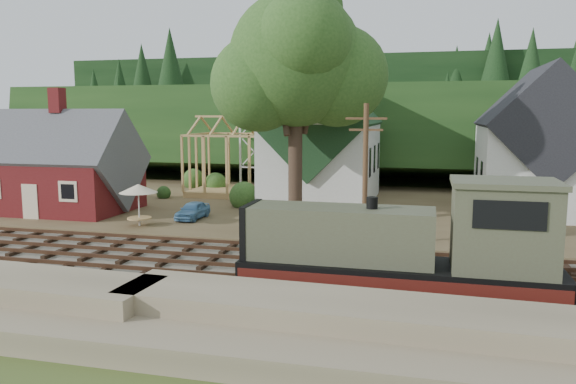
% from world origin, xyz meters
% --- Properties ---
extents(ground, '(140.00, 140.00, 0.00)m').
position_xyz_m(ground, '(0.00, 0.00, 0.00)').
color(ground, '#384C1E').
rests_on(ground, ground).
extents(embankment, '(64.00, 5.00, 1.60)m').
position_xyz_m(embankment, '(0.00, -8.50, 0.00)').
color(embankment, '#7F7259').
rests_on(embankment, ground).
extents(railroad_bed, '(64.00, 11.00, 0.16)m').
position_xyz_m(railroad_bed, '(0.00, 0.00, 0.08)').
color(railroad_bed, '#726B5B').
rests_on(railroad_bed, ground).
extents(village_flat, '(64.00, 26.00, 0.30)m').
position_xyz_m(village_flat, '(0.00, 18.00, 0.15)').
color(village_flat, brown).
rests_on(village_flat, ground).
extents(hillside, '(70.00, 28.96, 12.74)m').
position_xyz_m(hillside, '(0.00, 42.00, 0.00)').
color(hillside, '#1E3F19').
rests_on(hillside, ground).
extents(ridge, '(80.00, 20.00, 12.00)m').
position_xyz_m(ridge, '(0.00, 58.00, 0.00)').
color(ridge, black).
rests_on(ridge, ground).
extents(depot, '(10.80, 7.41, 9.00)m').
position_xyz_m(depot, '(-16.00, 11.00, 3.21)').
color(depot, '#591416').
rests_on(depot, village_flat).
extents(church, '(8.40, 15.17, 13.00)m').
position_xyz_m(church, '(2.00, 19.68, 5.18)').
color(church, silver).
rests_on(church, village_flat).
extents(farmhouse, '(8.40, 10.80, 10.60)m').
position_xyz_m(farmhouse, '(18.00, 19.00, 4.87)').
color(farmhouse, silver).
rests_on(farmhouse, village_flat).
extents(timber_frame, '(8.20, 6.20, 6.99)m').
position_xyz_m(timber_frame, '(-6.00, 22.00, 3.27)').
color(timber_frame, tan).
rests_on(timber_frame, village_flat).
extents(lattice_tower, '(3.20, 3.20, 12.12)m').
position_xyz_m(lattice_tower, '(-6.00, 28.00, 10.03)').
color(lattice_tower, silver).
rests_on(lattice_tower, village_flat).
extents(big_tree, '(10.90, 8.40, 14.70)m').
position_xyz_m(big_tree, '(2.17, 10.08, 10.22)').
color(big_tree, '#38281E').
rests_on(big_tree, village_flat).
extents(telegraph_pole_near, '(2.20, 0.28, 8.00)m').
position_xyz_m(telegraph_pole_near, '(7.00, 5.20, 4.25)').
color(telegraph_pole_near, '#4C331E').
rests_on(telegraph_pole_near, ground).
extents(locomotive, '(12.20, 3.05, 4.87)m').
position_xyz_m(locomotive, '(9.67, -3.00, 2.15)').
color(locomotive, black).
rests_on(locomotive, railroad_bed).
extents(car_blue, '(1.48, 3.53, 1.19)m').
position_xyz_m(car_blue, '(-5.26, 10.21, 0.90)').
color(car_blue, '#5D99C9').
rests_on(car_blue, village_flat).
extents(car_green, '(3.71, 1.59, 1.19)m').
position_xyz_m(car_green, '(-17.10, 10.18, 0.89)').
color(car_green, gray).
rests_on(car_green, village_flat).
extents(patio_set, '(2.42, 2.42, 2.70)m').
position_xyz_m(patio_set, '(-7.64, 7.21, 2.59)').
color(patio_set, silver).
rests_on(patio_set, village_flat).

